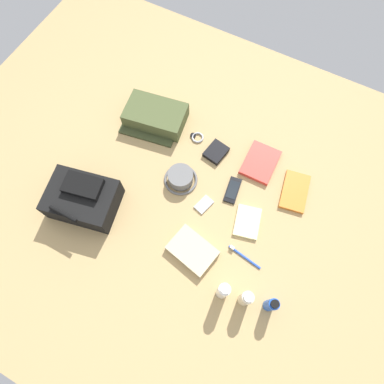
{
  "coord_description": "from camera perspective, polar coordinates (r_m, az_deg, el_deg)",
  "views": [
    {
      "loc": [
        -0.26,
        0.5,
        1.45
      ],
      "look_at": [
        0.0,
        0.0,
        0.04
      ],
      "focal_mm": 30.81,
      "sensor_mm": 36.0,
      "label": 1
    }
  ],
  "objects": [
    {
      "name": "ground_plane",
      "position": [
        1.57,
        0.0,
        -0.7
      ],
      "size": [
        2.64,
        2.02,
        0.02
      ],
      "primitive_type": "cube",
      "color": "tan",
      "rests_on": "ground"
    },
    {
      "name": "backpack",
      "position": [
        1.56,
        -18.36,
        -1.09
      ],
      "size": [
        0.34,
        0.28,
        0.15
      ],
      "color": "black",
      "rests_on": "ground_plane"
    },
    {
      "name": "toiletry_pouch",
      "position": [
        1.73,
        -6.37,
        12.89
      ],
      "size": [
        0.33,
        0.27,
        0.09
      ],
      "color": "#47512D",
      "rests_on": "ground_plane"
    },
    {
      "name": "bucket_hat",
      "position": [
        1.56,
        -1.99,
        2.48
      ],
      "size": [
        0.16,
        0.16,
        0.07
      ],
      "color": "slate",
      "rests_on": "ground_plane"
    },
    {
      "name": "deodorant_spray",
      "position": [
        1.43,
        13.57,
        -18.46
      ],
      "size": [
        0.04,
        0.04,
        0.13
      ],
      "color": "blue",
      "rests_on": "ground_plane"
    },
    {
      "name": "lotion_bottle",
      "position": [
        1.4,
        9.3,
        -17.74
      ],
      "size": [
        0.05,
        0.05,
        0.15
      ],
      "color": "beige",
      "rests_on": "ground_plane"
    },
    {
      "name": "toothpaste_tube",
      "position": [
        1.39,
        5.42,
        -16.69
      ],
      "size": [
        0.05,
        0.05,
        0.16
      ],
      "color": "white",
      "rests_on": "ground_plane"
    },
    {
      "name": "paperback_novel",
      "position": [
        1.63,
        17.35,
        0.08
      ],
      "size": [
        0.15,
        0.21,
        0.02
      ],
      "color": "orange",
      "rests_on": "ground_plane"
    },
    {
      "name": "travel_guidebook",
      "position": [
        1.65,
        11.74,
        5.01
      ],
      "size": [
        0.15,
        0.2,
        0.02
      ],
      "color": "red",
      "rests_on": "ground_plane"
    },
    {
      "name": "cell_phone",
      "position": [
        1.57,
        7.04,
        0.32
      ],
      "size": [
        0.08,
        0.14,
        0.01
      ],
      "color": "black",
      "rests_on": "ground_plane"
    },
    {
      "name": "media_player",
      "position": [
        1.54,
        2.08,
        -2.18
      ],
      "size": [
        0.07,
        0.1,
        0.01
      ],
      "color": "#B7B7BC",
      "rests_on": "ground_plane"
    },
    {
      "name": "wristwatch",
      "position": [
        1.69,
        0.87,
        9.46
      ],
      "size": [
        0.07,
        0.06,
        0.01
      ],
      "color": "#99999E",
      "rests_on": "ground_plane"
    },
    {
      "name": "toothbrush",
      "position": [
        1.49,
        8.76,
        -10.82
      ],
      "size": [
        0.16,
        0.04,
        0.02
      ],
      "color": "blue",
      "rests_on": "ground_plane"
    },
    {
      "name": "wallet",
      "position": [
        1.65,
        4.16,
        6.95
      ],
      "size": [
        0.11,
        0.12,
        0.02
      ],
      "primitive_type": "cube",
      "rotation": [
        0.0,
        0.0,
        -0.17
      ],
      "color": "black",
      "rests_on": "ground_plane"
    },
    {
      "name": "notepad",
      "position": [
        1.53,
        9.51,
        -5.23
      ],
      "size": [
        0.14,
        0.17,
        0.02
      ],
      "primitive_type": "cube",
      "rotation": [
        0.0,
        0.0,
        0.25
      ],
      "color": "beige",
      "rests_on": "ground_plane"
    },
    {
      "name": "folded_towel",
      "position": [
        1.47,
        0.07,
        -10.09
      ],
      "size": [
        0.22,
        0.18,
        0.04
      ],
      "primitive_type": "cube",
      "rotation": [
        0.0,
        0.0,
        -0.21
      ],
      "color": "#C6B289",
      "rests_on": "ground_plane"
    }
  ]
}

